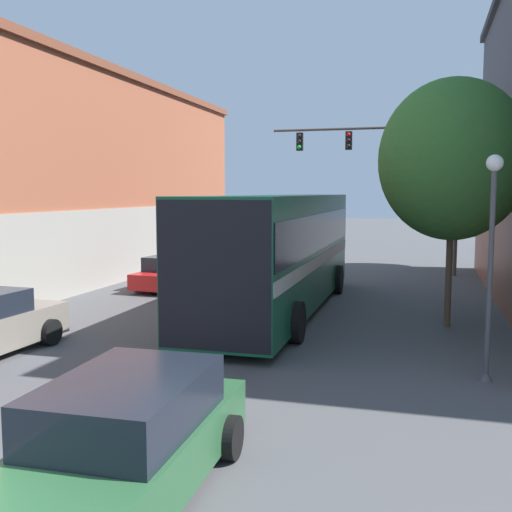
# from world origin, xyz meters

# --- Properties ---
(lane_center_line) EXTENTS (0.14, 39.16, 0.01)m
(lane_center_line) POSITION_xyz_m (0.00, 13.58, 0.00)
(lane_center_line) COLOR silver
(lane_center_line) RESTS_ON ground_plane
(building_left_brick) EXTENTS (7.84, 29.84, 8.42)m
(building_left_brick) POSITION_xyz_m (-10.23, 15.78, 4.32)
(building_left_brick) COLOR #995138
(building_left_brick) RESTS_ON ground_plane
(bus) EXTENTS (2.92, 11.77, 3.48)m
(bus) POSITION_xyz_m (0.97, 13.56, 1.95)
(bus) COLOR #145133
(bus) RESTS_ON ground_plane
(hatchback_foreground) EXTENTS (2.10, 4.72, 1.42)m
(hatchback_foreground) POSITION_xyz_m (1.87, 2.21, 0.67)
(hatchback_foreground) COLOR #285633
(hatchback_foreground) RESTS_ON ground_plane
(parked_car_left_mid) EXTENTS (2.21, 4.42, 1.23)m
(parked_car_left_mid) POSITION_xyz_m (-3.77, 16.89, 0.59)
(parked_car_left_mid) COLOR red
(parked_car_left_mid) RESTS_ON ground_plane
(parked_car_left_far) EXTENTS (2.11, 4.48, 1.22)m
(parked_car_left_far) POSITION_xyz_m (-4.19, 27.94, 0.60)
(parked_car_left_far) COLOR navy
(parked_car_left_far) RESTS_ON ground_plane
(traffic_signal_gantry) EXTENTS (8.11, 0.36, 6.66)m
(traffic_signal_gantry) POSITION_xyz_m (3.76, 23.14, 4.95)
(traffic_signal_gantry) COLOR #514C47
(traffic_signal_gantry) RESTS_ON ground_plane
(street_lamp) EXTENTS (0.31, 0.31, 4.26)m
(street_lamp) POSITION_xyz_m (6.36, 8.13, 2.44)
(street_lamp) COLOR #47474C
(street_lamp) RESTS_ON ground_plane
(street_tree_near) EXTENTS (3.81, 3.43, 6.51)m
(street_tree_near) POSITION_xyz_m (5.80, 12.77, 4.41)
(street_tree_near) COLOR brown
(street_tree_near) RESTS_ON ground_plane
(street_tree_far) EXTENTS (2.84, 2.55, 5.55)m
(street_tree_far) POSITION_xyz_m (6.28, 25.97, 3.96)
(street_tree_far) COLOR #4C3823
(street_tree_far) RESTS_ON ground_plane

